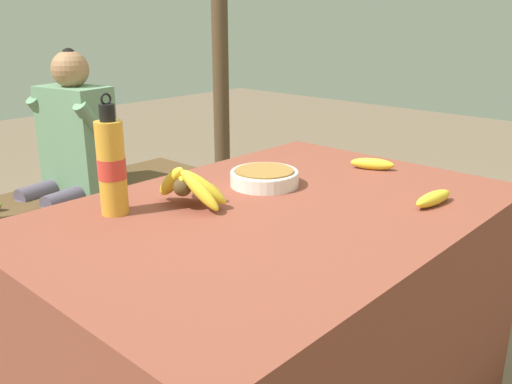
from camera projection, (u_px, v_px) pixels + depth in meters
name	position (u px, v px, depth m)	size (l,w,h in m)	color
market_counter	(275.00, 325.00, 1.64)	(1.39, 0.95, 0.76)	brown
banana_bunch_ripe	(191.00, 185.00, 1.51)	(0.16, 0.26, 0.13)	#4C381E
serving_bowl	(265.00, 177.00, 1.70)	(0.22, 0.22, 0.05)	white
water_bottle	(112.00, 166.00, 1.43)	(0.08, 0.08, 0.33)	gold
loose_banana_front	(433.00, 198.00, 1.53)	(0.16, 0.06, 0.04)	yellow
loose_banana_side	(372.00, 164.00, 1.88)	(0.10, 0.15, 0.04)	yellow
wooden_bench	(62.00, 207.00, 2.64)	(1.47, 0.32, 0.46)	brown
seated_vendor	(70.00, 151.00, 2.56)	(0.44, 0.42, 1.13)	#564C60
support_post_far	(220.00, 35.00, 3.51)	(0.11, 0.11, 2.29)	#4C3823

